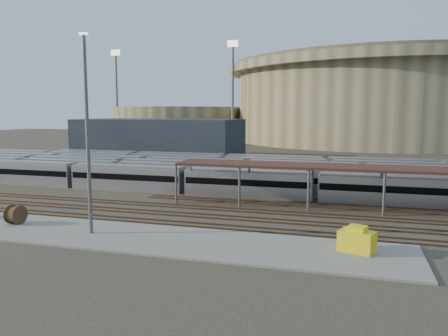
% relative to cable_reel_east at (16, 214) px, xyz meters
% --- Properties ---
extents(ground, '(420.00, 420.00, 0.00)m').
position_rel_cable_reel_east_xyz_m(ground, '(19.65, 14.37, -1.20)').
color(ground, '#383026').
rests_on(ground, ground).
extents(apron, '(50.00, 9.00, 0.20)m').
position_rel_cable_reel_east_xyz_m(apron, '(14.65, -0.63, -1.10)').
color(apron, gray).
rests_on(apron, ground).
extents(subway_trains, '(129.96, 23.90, 3.60)m').
position_rel_cable_reel_east_xyz_m(subway_trains, '(19.29, 32.87, 0.60)').
color(subway_trains, silver).
rests_on(subway_trains, ground).
extents(inspection_shed, '(60.30, 6.00, 5.30)m').
position_rel_cable_reel_east_xyz_m(inspection_shed, '(41.65, 18.37, 3.79)').
color(inspection_shed, '#5C5B60').
rests_on(inspection_shed, ground).
extents(empty_tracks, '(170.00, 9.62, 0.18)m').
position_rel_cable_reel_east_xyz_m(empty_tracks, '(19.65, 9.37, -1.11)').
color(empty_tracks, '#4C3323').
rests_on(empty_tracks, ground).
extents(stadium, '(124.00, 124.00, 32.50)m').
position_rel_cable_reel_east_xyz_m(stadium, '(44.65, 154.37, 15.27)').
color(stadium, '#9B8A69').
rests_on(stadium, ground).
extents(secondary_arena, '(56.00, 56.00, 14.00)m').
position_rel_cable_reel_east_xyz_m(secondary_arena, '(-40.35, 144.37, 5.80)').
color(secondary_arena, '#9B8A69').
rests_on(secondary_arena, ground).
extents(service_building, '(42.00, 20.00, 10.00)m').
position_rel_cable_reel_east_xyz_m(service_building, '(-15.35, 69.37, 3.80)').
color(service_building, '#1E232D').
rests_on(service_building, ground).
extents(floodlight_0, '(4.00, 1.00, 38.40)m').
position_rel_cable_reel_east_xyz_m(floodlight_0, '(-10.35, 124.37, 19.45)').
color(floodlight_0, '#5C5B60').
rests_on(floodlight_0, ground).
extents(floodlight_1, '(4.00, 1.00, 38.40)m').
position_rel_cable_reel_east_xyz_m(floodlight_1, '(-65.35, 134.37, 19.45)').
color(floodlight_1, '#5C5B60').
rests_on(floodlight_1, ground).
extents(floodlight_3, '(4.00, 1.00, 38.40)m').
position_rel_cable_reel_east_xyz_m(floodlight_3, '(9.65, 174.37, 19.45)').
color(floodlight_3, '#5C5B60').
rests_on(floodlight_3, ground).
extents(cable_reel_east, '(1.34, 2.11, 2.00)m').
position_rel_cable_reel_east_xyz_m(cable_reel_east, '(0.00, 0.00, 0.00)').
color(cable_reel_east, brown).
rests_on(cable_reel_east, apron).
extents(yard_light_pole, '(0.80, 0.36, 18.91)m').
position_rel_cable_reel_east_xyz_m(yard_light_pole, '(9.60, -0.83, 8.54)').
color(yard_light_pole, '#5C5B60').
rests_on(yard_light_pole, apron).
extents(yellow_equipment, '(3.28, 2.66, 1.77)m').
position_rel_cable_reel_east_xyz_m(yellow_equipment, '(34.32, 0.53, -0.11)').
color(yellow_equipment, yellow).
rests_on(yellow_equipment, apron).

